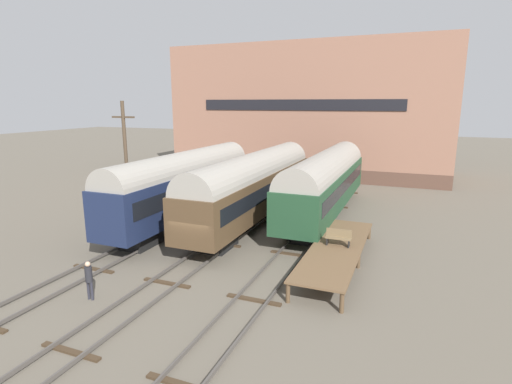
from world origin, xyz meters
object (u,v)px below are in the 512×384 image
object	(u,v)px
train_car_navy	(185,183)
bench	(339,237)
train_car_brown	(254,183)
person_worker	(89,277)
utility_pole	(127,165)
train_car_green	(326,180)

from	to	relation	value
train_car_navy	bench	xyz separation A→B (m)	(11.97, -3.53, -1.52)
train_car_brown	person_worker	xyz separation A→B (m)	(-2.29, -14.12, -1.83)
train_car_navy	person_worker	xyz separation A→B (m)	(2.36, -12.00, -1.92)
train_car_brown	utility_pole	world-z (taller)	utility_pole
train_car_green	utility_pole	size ratio (longest dim) A/B	2.00
train_car_brown	utility_pole	bearing A→B (deg)	-146.52
train_car_navy	bench	world-z (taller)	train_car_navy
train_car_brown	train_car_navy	size ratio (longest dim) A/B	1.12
train_car_green	bench	bearing A→B (deg)	-73.23
train_car_green	utility_pole	distance (m)	14.71
train_car_navy	train_car_brown	bearing A→B (deg)	24.44
train_car_green	person_worker	bearing A→B (deg)	-111.77
train_car_navy	bench	size ratio (longest dim) A/B	11.84
train_car_navy	bench	distance (m)	12.58
person_worker	bench	bearing A→B (deg)	41.39
train_car_brown	train_car_navy	world-z (taller)	train_car_navy
train_car_green	train_car_navy	xyz separation A→B (m)	(-9.29, -5.37, 0.13)
train_car_green	bench	distance (m)	9.40
bench	utility_pole	size ratio (longest dim) A/B	0.16
train_car_brown	person_worker	distance (m)	14.42
train_car_green	person_worker	xyz separation A→B (m)	(-6.94, -17.37, -1.79)
train_car_brown	train_car_green	bearing A→B (deg)	35.03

